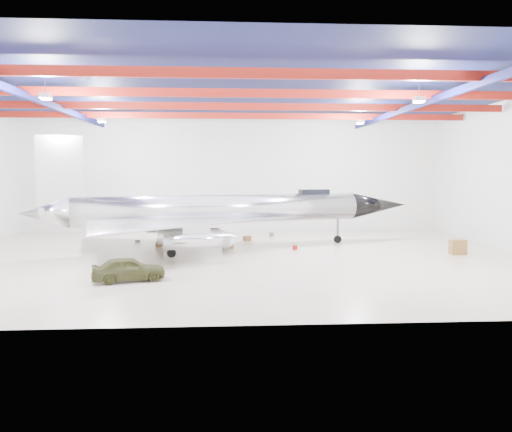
{
  "coord_description": "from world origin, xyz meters",
  "views": [
    {
      "loc": [
        -0.61,
        -33.15,
        5.7
      ],
      "look_at": [
        1.54,
        2.0,
        2.62
      ],
      "focal_mm": 35.0,
      "sensor_mm": 36.0,
      "label": 1
    }
  ],
  "objects": [
    {
      "name": "wall_back",
      "position": [
        0.0,
        15.0,
        5.5
      ],
      "size": [
        40.0,
        0.0,
        40.0
      ],
      "primitive_type": "plane",
      "rotation": [
        1.57,
        0.0,
        0.0
      ],
      "color": "silver",
      "rests_on": "floor"
    },
    {
      "name": "spares_box",
      "position": [
        3.47,
        10.87,
        0.18
      ],
      "size": [
        0.5,
        0.5,
        0.36
      ],
      "primitive_type": "cylinder",
      "rotation": [
        0.0,
        0.0,
        0.32
      ],
      "color": "#59595B",
      "rests_on": "floor"
    },
    {
      "name": "desk",
      "position": [
        15.54,
        0.32,
        0.51
      ],
      "size": [
        1.14,
        0.6,
        1.02
      ],
      "primitive_type": "cube",
      "rotation": [
        0.0,
        0.0,
        0.04
      ],
      "color": "brown",
      "rests_on": "floor"
    },
    {
      "name": "ceiling",
      "position": [
        0.0,
        0.0,
        11.0
      ],
      "size": [
        40.0,
        40.0,
        0.0
      ],
      "primitive_type": "plane",
      "rotation": [
        3.14,
        0.0,
        0.0
      ],
      "color": "#0A0F38",
      "rests_on": "wall_back"
    },
    {
      "name": "ceiling_structure",
      "position": [
        0.0,
        0.0,
        10.32
      ],
      "size": [
        39.5,
        29.5,
        1.08
      ],
      "color": "maroon",
      "rests_on": "ceiling"
    },
    {
      "name": "tool_chest",
      "position": [
        4.5,
        3.12,
        0.17
      ],
      "size": [
        0.47,
        0.47,
        0.34
      ],
      "primitive_type": "cylinder",
      "rotation": [
        0.0,
        0.0,
        0.3
      ],
      "color": "maroon",
      "rests_on": "floor"
    },
    {
      "name": "crate_small",
      "position": [
        -7.77,
        7.6,
        0.12
      ],
      "size": [
        0.4,
        0.35,
        0.25
      ],
      "primitive_type": "cube",
      "rotation": [
        0.0,
        0.0,
        -0.2
      ],
      "color": "#59595B",
      "rests_on": "floor"
    },
    {
      "name": "jet_aircraft",
      "position": [
        -0.89,
        3.93,
        2.68
      ],
      "size": [
        29.43,
        20.94,
        8.17
      ],
      "rotation": [
        0.0,
        0.0,
        0.26
      ],
      "color": "silver",
      "rests_on": "floor"
    },
    {
      "name": "crate_ply",
      "position": [
        -5.77,
        5.24,
        0.17
      ],
      "size": [
        0.56,
        0.48,
        0.34
      ],
      "primitive_type": "cube",
      "rotation": [
        0.0,
        0.0,
        0.2
      ],
      "color": "olive",
      "rests_on": "floor"
    },
    {
      "name": "oil_barrel",
      "position": [
        -0.38,
        4.07,
        0.21
      ],
      "size": [
        0.72,
        0.66,
        0.41
      ],
      "primitive_type": "cube",
      "rotation": [
        0.0,
        0.0,
        0.39
      ],
      "color": "olive",
      "rests_on": "floor"
    },
    {
      "name": "parts_bin",
      "position": [
        1.17,
        8.18,
        0.21
      ],
      "size": [
        0.73,
        0.67,
        0.42
      ],
      "primitive_type": "cube",
      "rotation": [
        0.0,
        0.0,
        0.4
      ],
      "color": "olive",
      "rests_on": "floor"
    },
    {
      "name": "floor",
      "position": [
        0.0,
        0.0,
        0.0
      ],
      "size": [
        40.0,
        40.0,
        0.0
      ],
      "primitive_type": "plane",
      "color": "beige",
      "rests_on": "ground"
    },
    {
      "name": "jeep",
      "position": [
        -5.72,
        -6.95,
        0.64
      ],
      "size": [
        4.05,
        2.47,
        1.29
      ],
      "primitive_type": "imported",
      "rotation": [
        0.0,
        0.0,
        1.84
      ],
      "color": "#3C3E1F",
      "rests_on": "floor"
    },
    {
      "name": "engine_drum",
      "position": [
        -0.66,
        2.68,
        0.2
      ],
      "size": [
        0.56,
        0.56,
        0.4
      ],
      "primitive_type": "cylinder",
      "rotation": [
        0.0,
        0.0,
        -0.32
      ],
      "color": "#59595B",
      "rests_on": "floor"
    }
  ]
}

